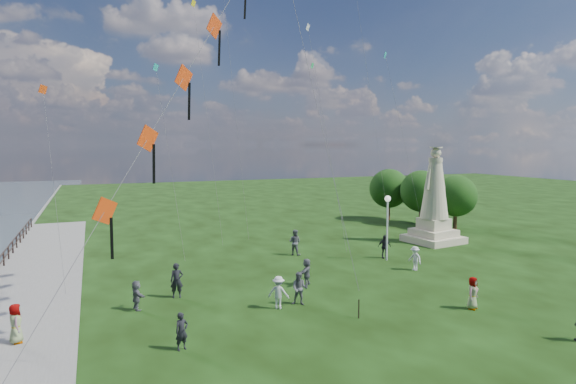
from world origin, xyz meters
name	(u,v)px	position (x,y,z in m)	size (l,w,h in m)	color
statue	(434,207)	(15.22, 15.88, 2.97)	(4.38, 4.38, 7.86)	#C5B495
lamppost	(387,214)	(8.12, 12.08, 3.27)	(0.42, 0.42, 4.53)	silver
tree_row	(419,191)	(19.90, 24.00, 3.33)	(6.65, 11.36, 5.49)	#382314
person_0	(182,331)	(-7.70, 2.64, 0.75)	(0.55, 0.36, 1.50)	black
person_1	(300,289)	(-1.28, 5.78, 0.84)	(0.81, 0.50, 1.67)	#595960
person_2	(279,292)	(-2.46, 5.66, 0.81)	(1.05, 0.54, 1.62)	silver
person_4	(473,293)	(6.32, 2.00, 0.80)	(0.78, 0.48, 1.60)	#595960
person_5	(137,295)	(-8.93, 8.11, 0.73)	(1.36, 0.59, 1.46)	#595960
person_6	(177,280)	(-6.80, 9.29, 0.92)	(0.67, 0.44, 1.84)	black
person_7	(295,242)	(2.82, 16.01, 0.94)	(0.91, 0.56, 1.88)	#595960
person_8	(415,258)	(8.27, 9.13, 0.78)	(1.00, 0.52, 1.55)	silver
person_9	(384,247)	(8.31, 12.67, 0.83)	(0.98, 0.50, 1.66)	black
person_10	(16,326)	(-13.78, 5.60, 0.80)	(0.79, 0.48, 1.61)	#595960
person_11	(307,272)	(0.46, 8.76, 0.77)	(1.44, 0.62, 1.55)	#595960
red_kite_train	(197,60)	(-6.49, 4.61, 11.56)	(11.65, 9.35, 18.64)	black
small_kites	(268,70)	(3.26, 22.71, 14.25)	(28.19, 16.65, 25.59)	teal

